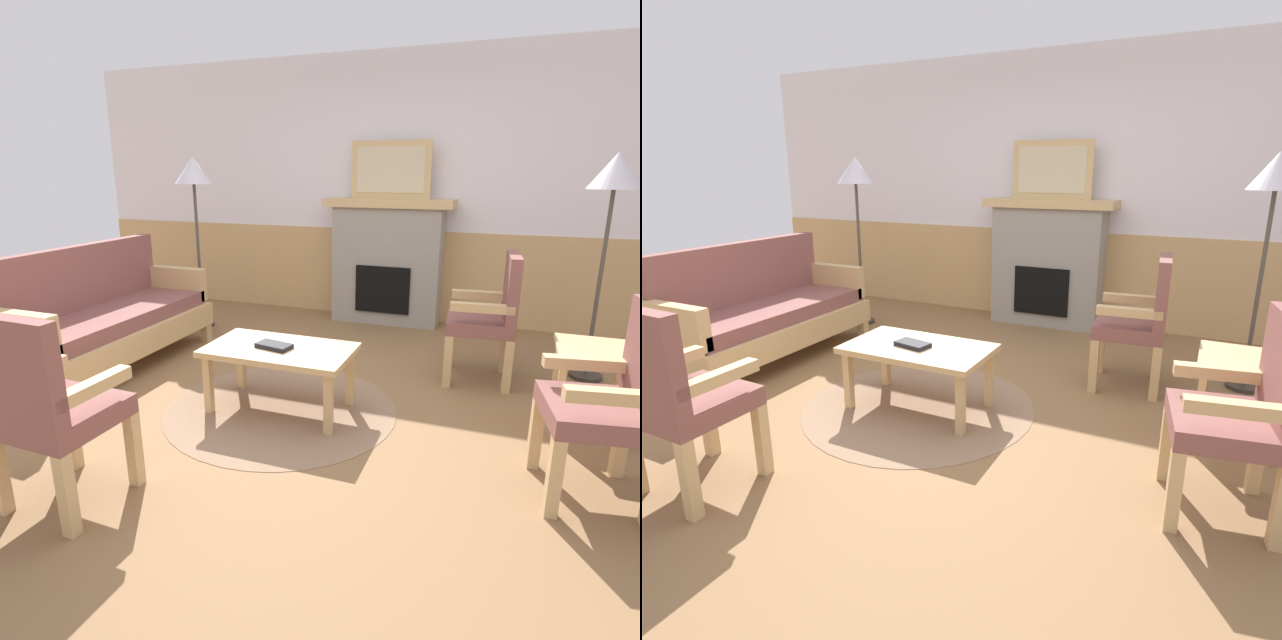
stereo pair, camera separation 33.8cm
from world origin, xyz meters
The scene contains 14 objects.
ground_plane centered at (0.00, 0.00, 0.00)m, with size 14.00×14.00×0.00m, color olive.
wall_back centered at (0.00, 2.60, 1.31)m, with size 7.20×0.14×2.70m.
fireplace centered at (0.00, 2.35, 0.65)m, with size 1.30×0.44×1.28m.
framed_picture centered at (0.00, 2.35, 1.56)m, with size 0.80×0.04×0.56m.
couch centered at (-1.79, 0.26, 0.40)m, with size 0.70×1.80×0.98m.
coffee_table centered at (-0.16, 0.01, 0.39)m, with size 0.96×0.56×0.44m.
round_rug centered at (-0.16, 0.01, 0.00)m, with size 1.56×1.56×0.01m, color #896B51.
book_on_table centered at (-0.18, -0.01, 0.46)m, with size 0.23×0.13×0.03m, color black.
armchair_near_fireplace centered at (1.11, 1.02, 0.54)m, with size 0.52×0.52×0.98m.
armchair_by_window_left centered at (1.74, -0.32, 0.54)m, with size 0.55×0.55×0.98m.
armchair_front_left centered at (-0.70, -1.33, 0.54)m, with size 0.49×0.49×0.98m.
side_table centered at (1.74, 0.39, 0.43)m, with size 0.44×0.44×0.55m.
floor_lamp_by_couch centered at (-1.74, 1.51, 1.45)m, with size 0.36×0.36×1.68m.
floor_lamp_by_chairs centered at (1.84, 1.34, 1.45)m, with size 0.36×0.36×1.68m.
Camera 2 is at (1.53, -2.77, 1.56)m, focal length 29.07 mm.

